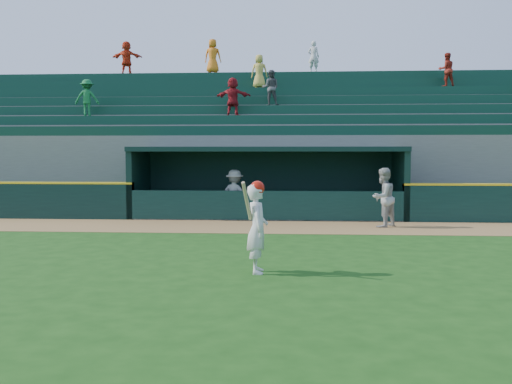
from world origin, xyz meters
TOP-DOWN VIEW (x-y plane):
  - ground at (0.00, 0.00)m, footprint 120.00×120.00m
  - warning_track at (0.00, 4.90)m, footprint 40.00×3.00m
  - dugout_player_front at (3.63, 5.11)m, footprint 1.11×1.10m
  - dugout_player_inside at (-1.09, 6.97)m, footprint 1.22×0.91m
  - dugout at (0.00, 8.00)m, footprint 9.40×2.80m
  - stands at (0.00, 12.57)m, footprint 34.50×6.25m
  - batter_at_plate at (0.25, -1.71)m, footprint 0.50×0.81m

SIDE VIEW (x-z plane):
  - ground at x=0.00m, z-range 0.00..0.00m
  - warning_track at x=0.00m, z-range 0.00..0.01m
  - dugout_player_inside at x=-1.09m, z-range 0.00..1.68m
  - batter_at_plate at x=0.25m, z-range 0.00..1.76m
  - dugout_player_front at x=3.63m, z-range 0.00..1.81m
  - dugout at x=0.00m, z-range 0.13..2.59m
  - stands at x=0.00m, z-range -1.39..6.18m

